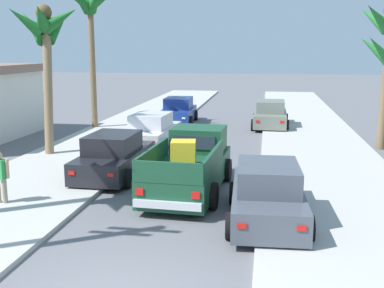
# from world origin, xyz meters

# --- Properties ---
(sidewalk_left) EXTENTS (4.80, 60.00, 0.12)m
(sidewalk_left) POSITION_xyz_m (-4.83, 12.00, 0.06)
(sidewalk_left) COLOR #B2AFA8
(sidewalk_left) RESTS_ON ground
(sidewalk_right) EXTENTS (4.80, 60.00, 0.12)m
(sidewalk_right) POSITION_xyz_m (4.83, 12.00, 0.06)
(sidewalk_right) COLOR #B2AFA8
(sidewalk_right) RESTS_ON ground
(curb_left) EXTENTS (0.16, 60.00, 0.10)m
(curb_left) POSITION_xyz_m (-3.82, 12.00, 0.05)
(curb_left) COLOR silver
(curb_left) RESTS_ON ground
(curb_right) EXTENTS (0.16, 60.00, 0.10)m
(curb_right) POSITION_xyz_m (3.82, 12.00, 0.05)
(curb_right) COLOR silver
(curb_right) RESTS_ON ground
(pickup_truck) EXTENTS (2.41, 5.30, 1.80)m
(pickup_truck) POSITION_xyz_m (0.28, 7.07, 0.79)
(pickup_truck) COLOR #19472D
(pickup_truck) RESTS_ON ground
(car_left_near) EXTENTS (2.09, 4.29, 1.54)m
(car_left_near) POSITION_xyz_m (-2.61, 8.27, 0.71)
(car_left_near) COLOR black
(car_left_near) RESTS_ON ground
(car_right_near) EXTENTS (2.08, 4.29, 1.54)m
(car_right_near) POSITION_xyz_m (2.82, 19.82, 0.71)
(car_right_near) COLOR slate
(car_right_near) RESTS_ON ground
(car_left_mid) EXTENTS (2.18, 4.33, 1.54)m
(car_left_mid) POSITION_xyz_m (-2.54, 13.49, 0.71)
(car_left_mid) COLOR silver
(car_left_mid) RESTS_ON ground
(car_right_mid) EXTENTS (2.14, 4.31, 1.54)m
(car_right_mid) POSITION_xyz_m (-2.65, 20.61, 0.71)
(car_right_mid) COLOR navy
(car_right_mid) RESTS_ON ground
(car_left_far) EXTENTS (2.17, 4.32, 1.54)m
(car_left_far) POSITION_xyz_m (2.68, 4.69, 0.71)
(car_left_far) COLOR #474C56
(car_left_far) RESTS_ON ground
(palm_tree_right_fore) EXTENTS (3.40, 4.14, 7.80)m
(palm_tree_right_fore) POSITION_xyz_m (-6.90, 17.82, 6.58)
(palm_tree_right_fore) COLOR brown
(palm_tree_right_fore) RESTS_ON ground
(palm_tree_left_back) EXTENTS (3.35, 3.71, 6.19)m
(palm_tree_left_back) POSITION_xyz_m (-6.36, 11.22, 4.98)
(palm_tree_left_back) COLOR #846B4C
(palm_tree_left_back) RESTS_ON ground
(pedestrian) EXTENTS (0.57, 0.31, 1.59)m
(pedestrian) POSITION_xyz_m (-4.73, 4.67, 0.91)
(pedestrian) COLOR gray
(pedestrian) RESTS_ON ground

